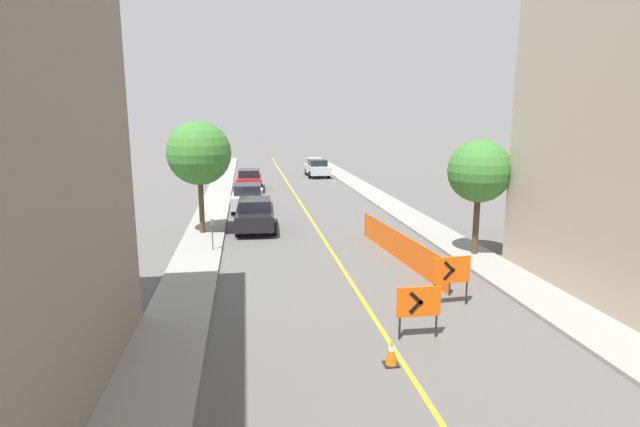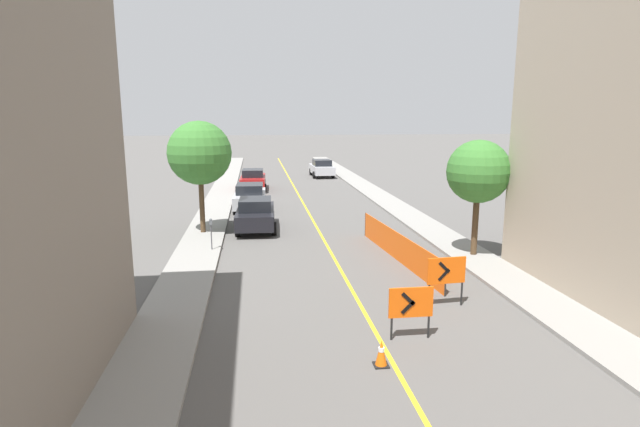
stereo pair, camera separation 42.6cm
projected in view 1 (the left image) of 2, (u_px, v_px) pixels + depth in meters
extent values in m
cube|color=gold|center=(302.00, 206.00, 31.23)|extent=(0.12, 70.92, 0.01)
cube|color=gray|center=(214.00, 207.00, 30.43)|extent=(1.86, 70.92, 0.12)
cube|color=gray|center=(387.00, 203.00, 32.01)|extent=(1.86, 70.92, 0.12)
cube|color=black|center=(391.00, 364.00, 11.33)|extent=(0.34, 0.34, 0.03)
cone|color=orange|center=(392.00, 352.00, 11.27)|extent=(0.27, 0.27, 0.59)
cylinder|color=white|center=(392.00, 349.00, 11.25)|extent=(0.14, 0.14, 0.09)
cube|color=#EF560C|center=(419.00, 302.00, 12.52)|extent=(1.14, 0.06, 0.78)
cube|color=black|center=(416.00, 298.00, 12.44)|extent=(0.37, 0.02, 0.37)
cube|color=black|center=(416.00, 307.00, 12.49)|extent=(0.37, 0.02, 0.37)
cylinder|color=black|center=(400.00, 328.00, 12.58)|extent=(0.06, 0.06, 0.59)
cylinder|color=black|center=(436.00, 326.00, 12.72)|extent=(0.06, 0.06, 0.59)
cube|color=#EF560C|center=(452.00, 270.00, 14.69)|extent=(1.19, 0.16, 0.80)
cube|color=black|center=(450.00, 267.00, 14.62)|extent=(0.37, 0.05, 0.37)
cube|color=black|center=(449.00, 274.00, 14.66)|extent=(0.37, 0.05, 0.37)
cylinder|color=black|center=(434.00, 295.00, 14.76)|extent=(0.06, 0.06, 0.70)
cylinder|color=black|center=(466.00, 293.00, 14.91)|extent=(0.06, 0.06, 0.70)
cube|color=#EF560C|center=(399.00, 246.00, 19.50)|extent=(0.76, 8.18, 1.10)
cylinder|color=#262626|center=(450.00, 279.00, 15.59)|extent=(0.05, 0.05, 1.10)
cylinder|color=#262626|center=(366.00, 224.00, 23.42)|extent=(0.05, 0.05, 1.10)
cube|color=black|center=(255.00, 216.00, 24.58)|extent=(1.95, 4.36, 0.72)
cube|color=black|center=(255.00, 204.00, 24.25)|extent=(1.60, 1.99, 0.55)
cylinder|color=black|center=(238.00, 219.00, 25.82)|extent=(0.24, 0.65, 0.64)
cylinder|color=black|center=(271.00, 218.00, 26.07)|extent=(0.24, 0.65, 0.64)
cylinder|color=black|center=(237.00, 230.00, 23.23)|extent=(0.24, 0.65, 0.64)
cylinder|color=black|center=(274.00, 229.00, 23.48)|extent=(0.24, 0.65, 0.64)
cube|color=#B7B7BC|center=(248.00, 199.00, 29.72)|extent=(1.94, 4.36, 0.72)
cube|color=black|center=(248.00, 189.00, 29.39)|extent=(1.59, 1.98, 0.55)
cylinder|color=black|center=(234.00, 201.00, 30.96)|extent=(0.24, 0.65, 0.64)
cylinder|color=black|center=(262.00, 201.00, 31.21)|extent=(0.24, 0.65, 0.64)
cylinder|color=black|center=(233.00, 209.00, 28.37)|extent=(0.24, 0.65, 0.64)
cylinder|color=black|center=(263.00, 208.00, 28.62)|extent=(0.24, 0.65, 0.64)
cube|color=maroon|center=(249.00, 181.00, 37.70)|extent=(1.95, 4.36, 0.72)
cube|color=black|center=(249.00, 173.00, 37.37)|extent=(1.60, 1.99, 0.55)
cylinder|color=black|center=(238.00, 184.00, 38.94)|extent=(0.24, 0.65, 0.64)
cylinder|color=black|center=(260.00, 183.00, 39.19)|extent=(0.24, 0.65, 0.64)
cylinder|color=black|center=(238.00, 189.00, 36.35)|extent=(0.24, 0.65, 0.64)
cylinder|color=black|center=(261.00, 188.00, 36.60)|extent=(0.24, 0.65, 0.64)
cube|color=#B7B7BC|center=(317.00, 169.00, 45.99)|extent=(1.95, 4.36, 0.72)
cube|color=black|center=(317.00, 163.00, 45.66)|extent=(1.60, 1.99, 0.55)
cylinder|color=black|center=(306.00, 172.00, 47.23)|extent=(0.24, 0.65, 0.64)
cylinder|color=black|center=(324.00, 171.00, 47.48)|extent=(0.24, 0.65, 0.64)
cylinder|color=black|center=(310.00, 175.00, 44.64)|extent=(0.24, 0.65, 0.64)
cylinder|color=black|center=(329.00, 175.00, 44.89)|extent=(0.24, 0.65, 0.64)
cylinder|color=#4C4C51|center=(212.00, 238.00, 20.46)|extent=(0.05, 0.05, 1.03)
cube|color=#565B60|center=(212.00, 223.00, 20.34)|extent=(0.12, 0.10, 0.22)
sphere|color=#565B60|center=(212.00, 220.00, 20.32)|extent=(0.11, 0.11, 0.11)
cylinder|color=#4C3823|center=(201.00, 205.00, 23.38)|extent=(0.24, 0.24, 2.64)
sphere|color=#38752D|center=(199.00, 153.00, 22.91)|extent=(2.95, 2.95, 2.95)
cylinder|color=#4C3823|center=(476.00, 224.00, 19.82)|extent=(0.24, 0.24, 2.40)
sphere|color=#38752D|center=(479.00, 171.00, 19.41)|extent=(2.45, 2.45, 2.45)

